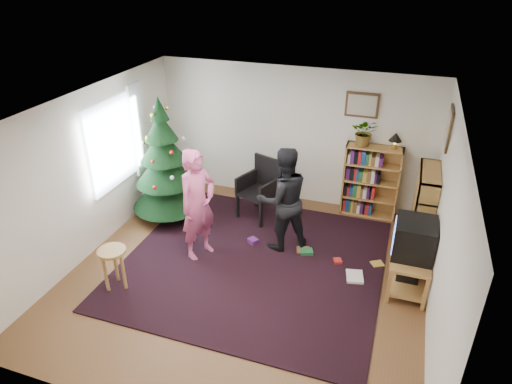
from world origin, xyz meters
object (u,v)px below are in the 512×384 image
(crt_tv, at_px, (414,238))
(person_standing, at_px, (198,205))
(tv_stand, at_px, (409,267))
(potted_plant, at_px, (365,132))
(bookshelf_right, at_px, (424,208))
(person_by_chair, at_px, (283,200))
(picture_right, at_px, (449,128))
(bookshelf_back, at_px, (371,181))
(christmas_tree, at_px, (165,170))
(armchair, at_px, (261,185))
(stool, at_px, (113,259))
(table_lamp, at_px, (396,138))
(picture_back, at_px, (362,105))

(crt_tv, relative_size, person_standing, 0.33)
(tv_stand, height_order, crt_tv, crt_tv)
(person_standing, distance_m, potted_plant, 3.04)
(bookshelf_right, distance_m, person_by_chair, 2.20)
(picture_right, relative_size, potted_plant, 1.27)
(picture_right, height_order, tv_stand, picture_right)
(tv_stand, relative_size, person_by_chair, 0.55)
(crt_tv, bearing_deg, bookshelf_right, 83.94)
(bookshelf_back, bearing_deg, potted_plant, 180.00)
(christmas_tree, relative_size, armchair, 2.05)
(bookshelf_back, bearing_deg, tv_stand, -67.70)
(picture_right, relative_size, crt_tv, 1.04)
(armchair, height_order, stool, armchair)
(person_standing, bearing_deg, picture_right, -41.71)
(table_lamp, bearing_deg, picture_right, -39.44)
(christmas_tree, distance_m, person_standing, 1.33)
(picture_right, height_order, table_lamp, picture_right)
(picture_back, relative_size, armchair, 0.51)
(armchair, distance_m, person_by_chair, 1.10)
(armchair, relative_size, potted_plant, 2.26)
(crt_tv, xyz_separation_m, stool, (-3.85, -1.35, -0.31))
(crt_tv, height_order, armchair, armchair)
(person_standing, bearing_deg, tv_stand, -61.67)
(picture_right, distance_m, crt_tv, 1.73)
(bookshelf_back, xyz_separation_m, person_by_chair, (-1.18, -1.47, 0.18))
(picture_back, height_order, bookshelf_right, picture_back)
(person_standing, bearing_deg, table_lamp, -27.31)
(crt_tv, height_order, stool, crt_tv)
(bookshelf_right, bearing_deg, tv_stand, 174.07)
(person_by_chair, bearing_deg, person_standing, -5.13)
(tv_stand, xyz_separation_m, potted_plant, (-0.96, 1.86, 1.21))
(picture_back, xyz_separation_m, table_lamp, (0.61, -0.14, -0.46))
(tv_stand, xyz_separation_m, person_standing, (-3.08, -0.23, 0.55))
(picture_back, xyz_separation_m, bookshelf_right, (1.19, -0.84, -1.29))
(picture_back, relative_size, tv_stand, 0.59)
(picture_back, xyz_separation_m, christmas_tree, (-3.02, -1.36, -1.04))
(stool, xyz_separation_m, person_by_chair, (1.91, 1.73, 0.35))
(tv_stand, bearing_deg, stool, -160.73)
(crt_tv, bearing_deg, table_lamp, 103.88)
(tv_stand, bearing_deg, picture_right, 78.64)
(picture_back, bearing_deg, bookshelf_back, -23.69)
(tv_stand, xyz_separation_m, crt_tv, (-0.00, 0.00, 0.48))
(crt_tv, height_order, person_standing, person_standing)
(bookshelf_right, height_order, tv_stand, bookshelf_right)
(bookshelf_back, height_order, armchair, bookshelf_back)
(bookshelf_back, relative_size, person_standing, 0.74)
(bookshelf_right, xyz_separation_m, stool, (-3.97, -2.50, -0.17))
(armchair, xyz_separation_m, person_standing, (-0.49, -1.47, 0.30))
(armchair, distance_m, stool, 2.88)
(christmas_tree, bearing_deg, table_lamp, 18.70)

